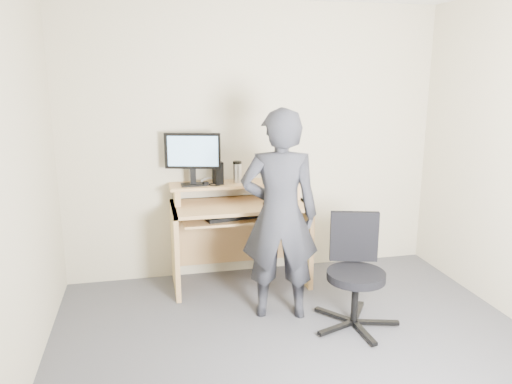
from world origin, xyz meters
name	(u,v)px	position (x,y,z in m)	size (l,w,h in m)	color
ground	(312,369)	(0.00, 0.00, 0.00)	(3.50, 3.50, 0.00)	#57575D
back_wall	(254,142)	(0.00, 1.75, 1.25)	(3.50, 0.02, 2.50)	beige
desk	(238,223)	(-0.20, 1.53, 0.55)	(1.20, 0.60, 0.91)	tan
monitor	(193,154)	(-0.59, 1.57, 1.19)	(0.48, 0.16, 0.46)	black
external_drive	(218,173)	(-0.37, 1.60, 1.01)	(0.07, 0.13, 0.20)	black
travel_mug	(237,173)	(-0.19, 1.60, 1.00)	(0.08, 0.08, 0.17)	silver
smartphone	(267,182)	(0.07, 1.54, 0.92)	(0.07, 0.13, 0.01)	black
charger	(206,184)	(-0.49, 1.53, 0.93)	(0.04, 0.04, 0.04)	black
headphones	(210,182)	(-0.44, 1.65, 0.92)	(0.16, 0.16, 0.02)	silver
keyboard	(232,216)	(-0.29, 1.36, 0.67)	(0.46, 0.18, 0.03)	black
mouse	(268,203)	(0.03, 1.35, 0.77)	(0.10, 0.06, 0.04)	black
office_chair	(355,267)	(0.51, 0.54, 0.45)	(0.66, 0.64, 0.83)	black
person	(280,215)	(-0.01, 0.80, 0.82)	(0.60, 0.39, 1.64)	black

